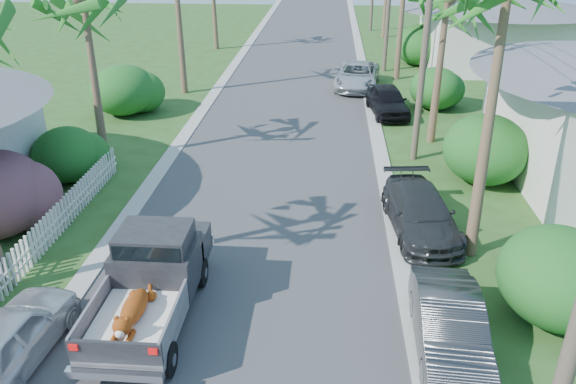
# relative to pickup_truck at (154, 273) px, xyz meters

# --- Properties ---
(road) EXTENTS (8.00, 100.00, 0.02)m
(road) POSITION_rel_pickup_truck_xyz_m (1.98, 22.34, -1.00)
(road) COLOR #38383A
(road) RESTS_ON ground
(curb_left) EXTENTS (0.60, 100.00, 0.06)m
(curb_left) POSITION_rel_pickup_truck_xyz_m (-2.32, 22.34, -0.98)
(curb_left) COLOR #A5A39E
(curb_left) RESTS_ON ground
(curb_right) EXTENTS (0.60, 100.00, 0.06)m
(curb_right) POSITION_rel_pickup_truck_xyz_m (6.28, 22.34, -0.98)
(curb_right) COLOR #A5A39E
(curb_right) RESTS_ON ground
(pickup_truck) EXTENTS (1.98, 5.12, 2.06)m
(pickup_truck) POSITION_rel_pickup_truck_xyz_m (0.00, 0.00, 0.00)
(pickup_truck) COLOR black
(pickup_truck) RESTS_ON ground
(parked_car_rn) EXTENTS (1.50, 4.02, 1.31)m
(parked_car_rn) POSITION_rel_pickup_truck_xyz_m (6.85, -1.07, -0.35)
(parked_car_rn) COLOR #282B2D
(parked_car_rn) RESTS_ON ground
(parked_car_rm) EXTENTS (2.29, 4.62, 1.29)m
(parked_car_rm) POSITION_rel_pickup_truck_xyz_m (6.98, 4.34, -0.36)
(parked_car_rm) COLOR #27292C
(parked_car_rm) RESTS_ON ground
(parked_car_rf) EXTENTS (2.18, 4.28, 1.39)m
(parked_car_rf) POSITION_rel_pickup_truck_xyz_m (6.98, 16.16, -0.31)
(parked_car_rf) COLOR black
(parked_car_rf) RESTS_ON ground
(parked_car_rd) EXTENTS (2.94, 5.27, 1.39)m
(parked_car_rd) POSITION_rel_pickup_truck_xyz_m (5.68, 21.07, -0.31)
(parked_car_rd) COLOR #B7BBBF
(parked_car_rd) RESTS_ON ground
(parked_car_ln) EXTENTS (1.84, 4.01, 1.33)m
(parked_car_ln) POSITION_rel_pickup_truck_xyz_m (-2.58, -2.14, -0.34)
(parked_car_ln) COLOR silver
(parked_car_ln) RESTS_ON ground
(palm_l_b) EXTENTS (4.40, 4.40, 7.40)m
(palm_l_b) POSITION_rel_pickup_truck_xyz_m (-4.82, 9.34, 5.14)
(palm_l_b) COLOR brown
(palm_l_b) RESTS_ON ground
(shrub_l_c) EXTENTS (2.40, 2.64, 2.00)m
(shrub_l_c) POSITION_rel_pickup_truck_xyz_m (-5.42, 7.34, -0.01)
(shrub_l_c) COLOR #1D4B15
(shrub_l_c) RESTS_ON ground
(shrub_l_d) EXTENTS (3.20, 3.52, 2.40)m
(shrub_l_d) POSITION_rel_pickup_truck_xyz_m (-6.02, 15.34, 0.19)
(shrub_l_d) COLOR #1D4B15
(shrub_l_d) RESTS_ON ground
(shrub_r_a) EXTENTS (2.80, 3.08, 2.30)m
(shrub_r_a) POSITION_rel_pickup_truck_xyz_m (9.58, 0.34, 0.14)
(shrub_r_a) COLOR #1D4B15
(shrub_r_a) RESTS_ON ground
(shrub_r_b) EXTENTS (3.00, 3.30, 2.50)m
(shrub_r_b) POSITION_rel_pickup_truck_xyz_m (9.78, 8.34, 0.24)
(shrub_r_b) COLOR #1D4B15
(shrub_r_b) RESTS_ON ground
(shrub_r_c) EXTENTS (2.60, 2.86, 2.10)m
(shrub_r_c) POSITION_rel_pickup_truck_xyz_m (9.48, 17.34, 0.04)
(shrub_r_c) COLOR #1D4B15
(shrub_r_c) RESTS_ON ground
(shrub_r_d) EXTENTS (3.20, 3.52, 2.60)m
(shrub_r_d) POSITION_rel_pickup_truck_xyz_m (9.98, 27.34, 0.29)
(shrub_r_d) COLOR #1D4B15
(shrub_r_d) RESTS_ON ground
(picket_fence) EXTENTS (0.10, 11.00, 1.00)m
(picket_fence) POSITION_rel_pickup_truck_xyz_m (-4.02, 2.84, -0.51)
(picket_fence) COLOR white
(picket_fence) RESTS_ON ground
(house_right_far) EXTENTS (9.00, 8.00, 4.60)m
(house_right_far) POSITION_rel_pickup_truck_xyz_m (14.98, 27.34, 1.11)
(house_right_far) COLOR silver
(house_right_far) RESTS_ON ground
(utility_pole_b) EXTENTS (1.60, 0.26, 9.00)m
(utility_pole_b) POSITION_rel_pickup_truck_xyz_m (7.58, 10.34, 3.59)
(utility_pole_b) COLOR brown
(utility_pole_b) RESTS_ON ground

